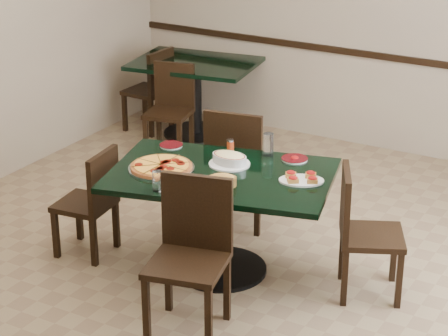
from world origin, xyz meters
The scene contains 20 objects.
floor centered at (0.00, 0.00, 0.00)m, with size 5.50×5.50×0.00m, color olive.
main_table centered at (0.02, -0.10, 0.57)m, with size 1.68×1.29×0.75m.
back_table centered at (-1.60, 2.18, 0.52)m, with size 1.28×1.01×0.75m.
chair_far centered at (-0.23, 0.58, 0.54)m, with size 0.52×0.52×0.96m.
chair_near centered at (0.20, -0.78, 0.55)m, with size 0.55×0.55×0.97m.
chair_right centered at (0.95, 0.10, 0.49)m, with size 0.55×0.55×0.88m.
chair_left centered at (-0.91, -0.34, 0.45)m, with size 0.42×0.42×0.81m.
back_chair_near centered at (-1.55, 1.68, 0.47)m, with size 0.47×0.47×0.84m.
back_chair_left centered at (-2.02, 2.07, 0.47)m, with size 0.41×0.41×0.84m.
pepperoni_pizza centered at (-0.37, -0.25, 0.77)m, with size 0.45×0.45×0.04m.
lasagna_casserole centered at (0.00, 0.05, 0.80)m, with size 0.29×0.29×0.09m.
bread_basket centered at (0.13, -0.30, 0.79)m, with size 0.25×0.23×0.09m.
bruschetta_platter centered at (0.55, 0.03, 0.77)m, with size 0.36×0.32×0.05m.
side_plate_near centered at (-0.08, -0.47, 0.76)m, with size 0.17×0.17×0.02m.
side_plate_far_r centered at (0.35, 0.35, 0.76)m, with size 0.19×0.19×0.03m.
side_plate_far_l centered at (-0.55, 0.14, 0.76)m, with size 0.17×0.17×0.02m.
napkin_setting centered at (-0.10, -0.50, 0.75)m, with size 0.16×0.16×0.01m.
water_glass_a centered at (0.15, 0.34, 0.83)m, with size 0.08×0.08×0.16m, color white.
water_glass_b centered at (-0.19, -0.57, 0.82)m, with size 0.06×0.06×0.14m, color white.
pepper_shaker centered at (-0.12, 0.27, 0.80)m, with size 0.05×0.05×0.09m.
Camera 1 is at (2.73, -4.79, 3.02)m, focal length 70.00 mm.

